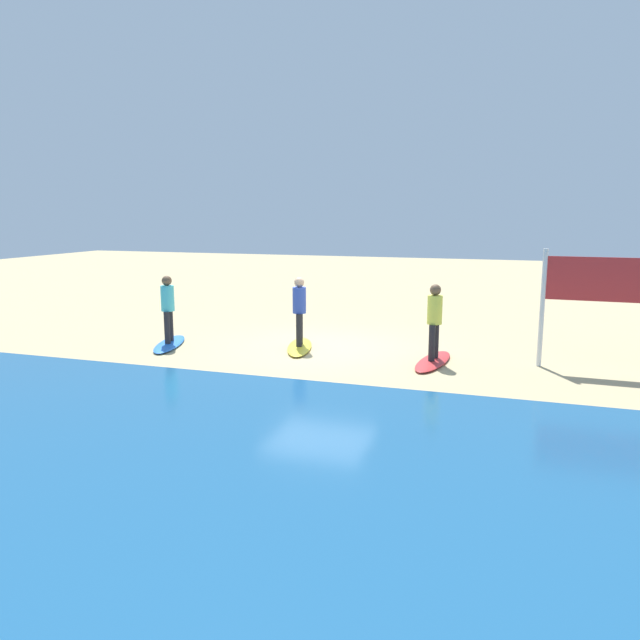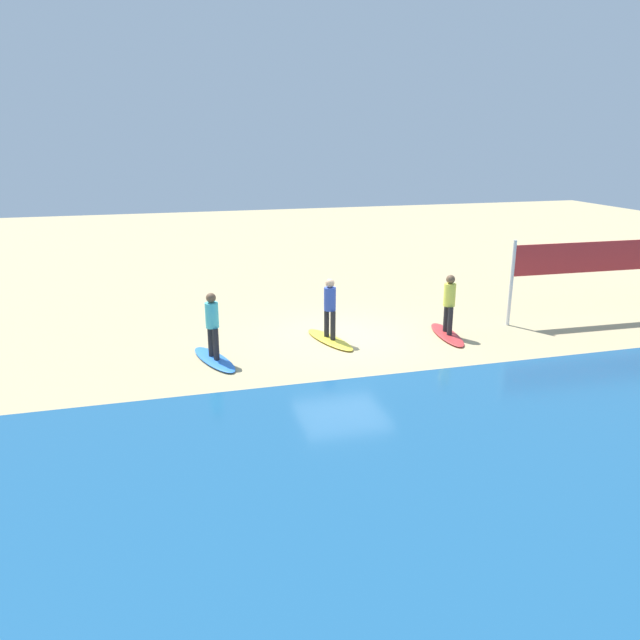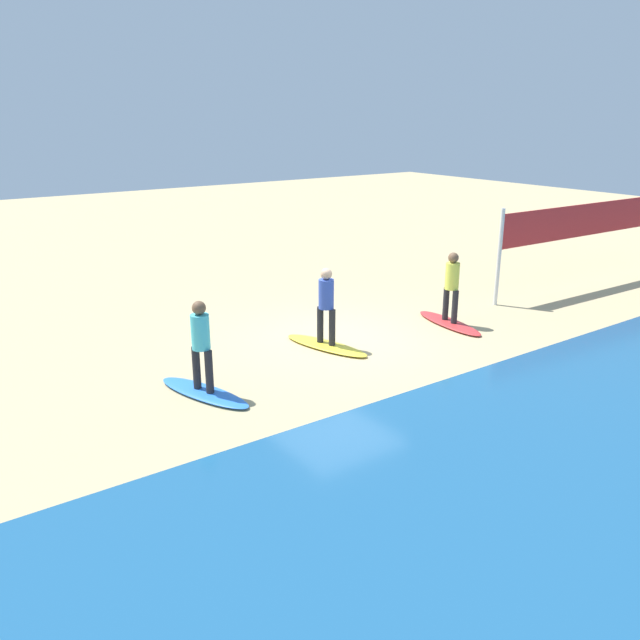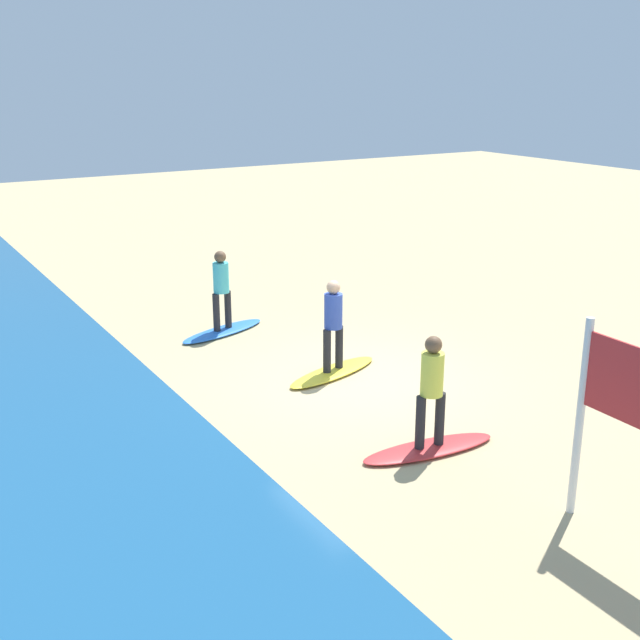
% 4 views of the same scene
% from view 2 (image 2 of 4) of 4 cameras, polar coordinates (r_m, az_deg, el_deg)
% --- Properties ---
extents(ground_plane, '(60.00, 60.00, 0.00)m').
position_cam_2_polar(ground_plane, '(16.58, 2.14, -1.63)').
color(ground_plane, tan).
extents(surfboard_red, '(0.79, 2.15, 0.09)m').
position_cam_2_polar(surfboard_red, '(17.01, 11.94, -1.35)').
color(surfboard_red, red).
rests_on(surfboard_red, ground).
extents(surfer_red, '(0.32, 0.46, 1.64)m').
position_cam_2_polar(surfer_red, '(16.73, 12.15, 1.88)').
color(surfer_red, '#232328').
rests_on(surfer_red, surfboard_red).
extents(surfboard_yellow, '(1.12, 2.17, 0.09)m').
position_cam_2_polar(surfboard_yellow, '(16.23, 0.93, -1.86)').
color(surfboard_yellow, yellow).
rests_on(surfboard_yellow, ground).
extents(surfer_yellow, '(0.32, 0.45, 1.64)m').
position_cam_2_polar(surfer_yellow, '(15.94, 0.94, 1.51)').
color(surfer_yellow, '#232328').
rests_on(surfer_yellow, surfboard_yellow).
extents(surfboard_blue, '(1.18, 2.17, 0.09)m').
position_cam_2_polar(surfboard_blue, '(15.05, -9.98, -3.69)').
color(surfboard_blue, blue).
rests_on(surfboard_blue, ground).
extents(surfer_blue, '(0.32, 0.44, 1.64)m').
position_cam_2_polar(surfer_blue, '(14.73, -10.18, -0.08)').
color(surfer_blue, '#232328').
rests_on(surfer_blue, surfboard_blue).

